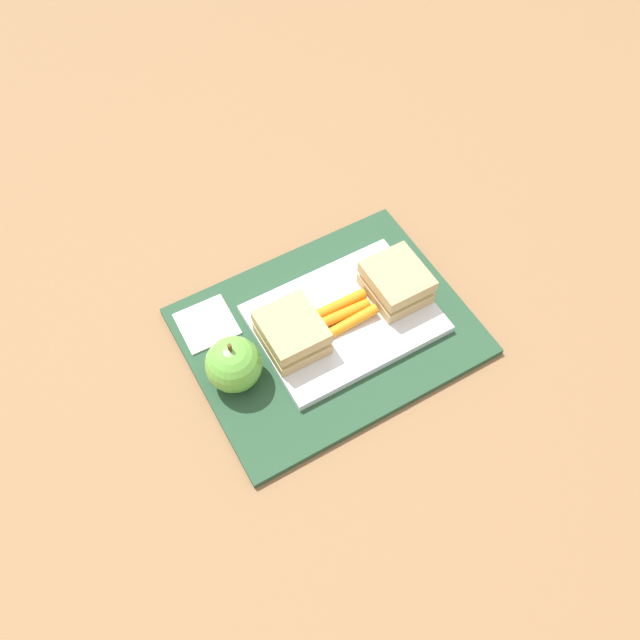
% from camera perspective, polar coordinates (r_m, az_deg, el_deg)
% --- Properties ---
extents(ground_plane, '(2.40, 2.40, 0.00)m').
position_cam_1_polar(ground_plane, '(0.88, 0.70, -1.14)').
color(ground_plane, olive).
extents(lunchbag_mat, '(0.36, 0.28, 0.01)m').
position_cam_1_polar(lunchbag_mat, '(0.88, 0.71, -0.97)').
color(lunchbag_mat, '#284C33').
rests_on(lunchbag_mat, ground_plane).
extents(food_tray, '(0.23, 0.17, 0.01)m').
position_cam_1_polar(food_tray, '(0.88, 2.13, 0.11)').
color(food_tray, white).
rests_on(food_tray, lunchbag_mat).
extents(sandwich_half_left, '(0.07, 0.08, 0.04)m').
position_cam_1_polar(sandwich_half_left, '(0.88, 6.55, 3.22)').
color(sandwich_half_left, tan).
rests_on(sandwich_half_left, food_tray).
extents(sandwich_half_right, '(0.07, 0.08, 0.04)m').
position_cam_1_polar(sandwich_half_right, '(0.83, -2.42, -1.09)').
color(sandwich_half_right, tan).
rests_on(sandwich_half_right, food_tray).
extents(carrot_sticks_bundle, '(0.08, 0.04, 0.02)m').
position_cam_1_polar(carrot_sticks_bundle, '(0.86, 2.14, 0.59)').
color(carrot_sticks_bundle, orange).
rests_on(carrot_sticks_bundle, food_tray).
extents(apple, '(0.07, 0.07, 0.08)m').
position_cam_1_polar(apple, '(0.81, -7.40, -3.79)').
color(apple, '#66B742').
rests_on(apple, lunchbag_mat).
extents(paper_napkin, '(0.07, 0.07, 0.00)m').
position_cam_1_polar(paper_napkin, '(0.89, -9.66, -0.34)').
color(paper_napkin, white).
rests_on(paper_napkin, lunchbag_mat).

